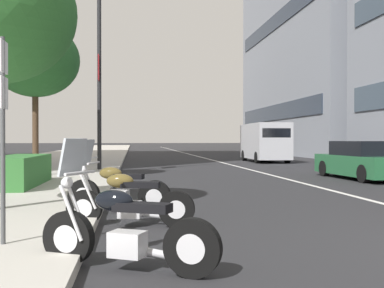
{
  "coord_description": "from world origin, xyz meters",
  "views": [
    {
      "loc": [
        -5.1,
        5.65,
        1.46
      ],
      "look_at": [
        17.26,
        2.83,
        1.25
      ],
      "focal_mm": 44.24,
      "sensor_mm": 36.0,
      "label": 1
    }
  ],
  "objects_px": {
    "motorcycle_mid_row": "(127,201)",
    "parking_sign_by_curb": "(3,114)",
    "motorcycle_under_tarp": "(124,231)",
    "motorcycle_by_sign_pole": "(118,192)",
    "delivery_van_ahead": "(265,141)",
    "car_following_behind": "(363,161)",
    "street_lamp_with_banners": "(105,59)",
    "street_tree_by_lamp_post": "(35,60)"
  },
  "relations": [
    {
      "from": "car_following_behind",
      "to": "street_lamp_with_banners",
      "type": "bearing_deg",
      "value": 62.5
    },
    {
      "from": "motorcycle_by_sign_pole",
      "to": "car_following_behind",
      "type": "relative_size",
      "value": 0.45
    },
    {
      "from": "motorcycle_by_sign_pole",
      "to": "motorcycle_under_tarp",
      "type": "bearing_deg",
      "value": 110.1
    },
    {
      "from": "delivery_van_ahead",
      "to": "street_lamp_with_banners",
      "type": "distance_m",
      "value": 13.75
    },
    {
      "from": "motorcycle_mid_row",
      "to": "street_lamp_with_banners",
      "type": "bearing_deg",
      "value": -72.14
    },
    {
      "from": "motorcycle_mid_row",
      "to": "delivery_van_ahead",
      "type": "relative_size",
      "value": 0.4
    },
    {
      "from": "motorcycle_by_sign_pole",
      "to": "car_following_behind",
      "type": "distance_m",
      "value": 11.22
    },
    {
      "from": "motorcycle_under_tarp",
      "to": "street_lamp_with_banners",
      "type": "bearing_deg",
      "value": -59.58
    },
    {
      "from": "motorcycle_by_sign_pole",
      "to": "motorcycle_mid_row",
      "type": "bearing_deg",
      "value": 115.12
    },
    {
      "from": "street_lamp_with_banners",
      "to": "car_following_behind",
      "type": "bearing_deg",
      "value": -115.39
    },
    {
      "from": "motorcycle_under_tarp",
      "to": "parking_sign_by_curb",
      "type": "xyz_separation_m",
      "value": [
        0.87,
        1.51,
        1.33
      ]
    },
    {
      "from": "motorcycle_mid_row",
      "to": "motorcycle_by_sign_pole",
      "type": "xyz_separation_m",
      "value": [
        1.5,
        0.2,
        -0.01
      ]
    },
    {
      "from": "motorcycle_under_tarp",
      "to": "delivery_van_ahead",
      "type": "distance_m",
      "value": 26.25
    },
    {
      "from": "car_following_behind",
      "to": "parking_sign_by_curb",
      "type": "relative_size",
      "value": 1.79
    },
    {
      "from": "motorcycle_by_sign_pole",
      "to": "street_lamp_with_banners",
      "type": "relative_size",
      "value": 0.25
    },
    {
      "from": "street_lamp_with_banners",
      "to": "street_tree_by_lamp_post",
      "type": "xyz_separation_m",
      "value": [
        -3.28,
        2.34,
        -0.65
      ]
    },
    {
      "from": "motorcycle_under_tarp",
      "to": "parking_sign_by_curb",
      "type": "bearing_deg",
      "value": -3.33
    },
    {
      "from": "car_following_behind",
      "to": "street_lamp_with_banners",
      "type": "relative_size",
      "value": 0.57
    },
    {
      "from": "street_tree_by_lamp_post",
      "to": "motorcycle_by_sign_pole",
      "type": "bearing_deg",
      "value": -158.83
    },
    {
      "from": "parking_sign_by_curb",
      "to": "street_tree_by_lamp_post",
      "type": "height_order",
      "value": "street_tree_by_lamp_post"
    },
    {
      "from": "motorcycle_under_tarp",
      "to": "street_lamp_with_banners",
      "type": "relative_size",
      "value": 0.24
    },
    {
      "from": "motorcycle_mid_row",
      "to": "street_lamp_with_banners",
      "type": "xyz_separation_m",
      "value": [
        13.09,
        1.08,
        4.57
      ]
    },
    {
      "from": "motorcycle_mid_row",
      "to": "parking_sign_by_curb",
      "type": "relative_size",
      "value": 0.83
    },
    {
      "from": "delivery_van_ahead",
      "to": "street_lamp_with_banners",
      "type": "relative_size",
      "value": 0.66
    },
    {
      "from": "motorcycle_mid_row",
      "to": "street_lamp_with_banners",
      "type": "distance_m",
      "value": 13.91
    },
    {
      "from": "street_tree_by_lamp_post",
      "to": "car_following_behind",
      "type": "bearing_deg",
      "value": -96.16
    },
    {
      "from": "delivery_van_ahead",
      "to": "street_tree_by_lamp_post",
      "type": "bearing_deg",
      "value": 136.05
    },
    {
      "from": "motorcycle_by_sign_pole",
      "to": "car_following_behind",
      "type": "bearing_deg",
      "value": -123.84
    },
    {
      "from": "delivery_van_ahead",
      "to": "motorcycle_mid_row",
      "type": "bearing_deg",
      "value": 159.23
    },
    {
      "from": "motorcycle_under_tarp",
      "to": "street_tree_by_lamp_post",
      "type": "height_order",
      "value": "street_tree_by_lamp_post"
    },
    {
      "from": "parking_sign_by_curb",
      "to": "street_tree_by_lamp_post",
      "type": "relative_size",
      "value": 0.46
    },
    {
      "from": "motorcycle_under_tarp",
      "to": "motorcycle_mid_row",
      "type": "bearing_deg",
      "value": -63.6
    },
    {
      "from": "motorcycle_by_sign_pole",
      "to": "delivery_van_ahead",
      "type": "relative_size",
      "value": 0.38
    },
    {
      "from": "motorcycle_under_tarp",
      "to": "motorcycle_mid_row",
      "type": "height_order",
      "value": "motorcycle_under_tarp"
    },
    {
      "from": "delivery_van_ahead",
      "to": "parking_sign_by_curb",
      "type": "bearing_deg",
      "value": 157.6
    },
    {
      "from": "motorcycle_under_tarp",
      "to": "parking_sign_by_curb",
      "type": "relative_size",
      "value": 0.77
    },
    {
      "from": "street_tree_by_lamp_post",
      "to": "street_lamp_with_banners",
      "type": "bearing_deg",
      "value": -35.51
    },
    {
      "from": "street_lamp_with_banners",
      "to": "motorcycle_under_tarp",
      "type": "bearing_deg",
      "value": -176.09
    },
    {
      "from": "motorcycle_under_tarp",
      "to": "street_tree_by_lamp_post",
      "type": "xyz_separation_m",
      "value": [
        12.51,
        3.42,
        3.91
      ]
    },
    {
      "from": "motorcycle_by_sign_pole",
      "to": "delivery_van_ahead",
      "type": "xyz_separation_m",
      "value": [
        20.56,
        -8.87,
        0.92
      ]
    },
    {
      "from": "street_lamp_with_banners",
      "to": "street_tree_by_lamp_post",
      "type": "bearing_deg",
      "value": 144.49
    },
    {
      "from": "motorcycle_under_tarp",
      "to": "motorcycle_by_sign_pole",
      "type": "relative_size",
      "value": 0.96
    }
  ]
}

